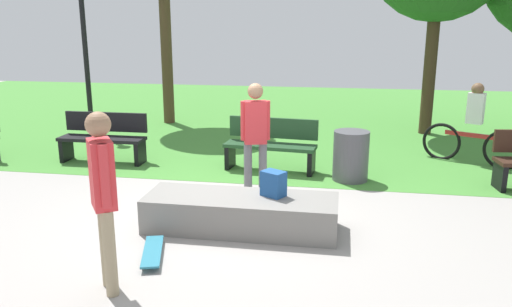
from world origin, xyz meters
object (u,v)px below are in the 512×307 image
at_px(skater_watching, 255,132).
at_px(lamp_post, 83,23).
at_px(concrete_ledge, 241,213).
at_px(skater_performing_trick, 103,189).
at_px(trash_bin, 351,156).
at_px(park_bench_far_left, 103,136).
at_px(cyclist_on_bicycle, 473,130).
at_px(backpack_on_ledge, 273,184).
at_px(skateboard_by_ledge, 153,251).
at_px(park_bench_near_path, 271,143).

bearing_deg(skater_watching, lamp_post, 139.13).
relative_size(concrete_ledge, skater_performing_trick, 1.36).
height_order(lamp_post, trash_bin, lamp_post).
height_order(park_bench_far_left, cyclist_on_bicycle, cyclist_on_bicycle).
bearing_deg(backpack_on_ledge, skateboard_by_ledge, 71.14).
xyz_separation_m(park_bench_near_path, trash_bin, (1.38, -0.37, -0.07)).
distance_m(park_bench_far_left, cyclist_on_bicycle, 6.83).
height_order(skateboard_by_ledge, cyclist_on_bicycle, cyclist_on_bicycle).
bearing_deg(concrete_ledge, trash_bin, 59.50).
bearing_deg(backpack_on_ledge, cyclist_on_bicycle, -100.63).
height_order(park_bench_near_path, trash_bin, park_bench_near_path).
distance_m(concrete_ledge, skater_watching, 1.47).
height_order(skater_performing_trick, skateboard_by_ledge, skater_performing_trick).
relative_size(skater_watching, trash_bin, 2.06).
bearing_deg(skater_performing_trick, trash_bin, 59.82).
height_order(park_bench_far_left, park_bench_near_path, same).
distance_m(lamp_post, cyclist_on_bicycle, 8.72).
relative_size(skateboard_by_ledge, park_bench_near_path, 0.50).
bearing_deg(backpack_on_ledge, concrete_ledge, 45.10).
relative_size(skateboard_by_ledge, park_bench_far_left, 0.51).
height_order(concrete_ledge, park_bench_near_path, park_bench_near_path).
bearing_deg(park_bench_near_path, trash_bin, -14.95).
height_order(concrete_ledge, skater_watching, skater_watching).
distance_m(concrete_ledge, park_bench_far_left, 4.18).
relative_size(concrete_ledge, trash_bin, 2.91).
relative_size(concrete_ledge, skateboard_by_ledge, 2.92).
bearing_deg(skater_watching, skateboard_by_ledge, -109.87).
height_order(skater_watching, lamp_post, lamp_post).
bearing_deg(skateboard_by_ledge, park_bench_near_path, 77.39).
xyz_separation_m(backpack_on_ledge, lamp_post, (-5.17, 5.25, 1.93)).
bearing_deg(park_bench_far_left, park_bench_near_path, -0.49).
xyz_separation_m(park_bench_near_path, cyclist_on_bicycle, (3.59, 1.06, 0.15)).
bearing_deg(skateboard_by_ledge, trash_bin, 56.17).
height_order(skater_performing_trick, park_bench_near_path, skater_performing_trick).
bearing_deg(park_bench_far_left, cyclist_on_bicycle, 8.75).
bearing_deg(concrete_ledge, skateboard_by_ledge, -131.07).
bearing_deg(cyclist_on_bicycle, skater_performing_trick, -129.84).
distance_m(skateboard_by_ledge, cyclist_on_bicycle, 6.47).
bearing_deg(skateboard_by_ledge, lamp_post, 122.17).
relative_size(skateboard_by_ledge, trash_bin, 1.00).
bearing_deg(concrete_ledge, skater_watching, 91.43).
bearing_deg(lamp_post, skater_performing_trick, -61.56).
relative_size(skater_performing_trick, lamp_post, 0.43).
bearing_deg(park_bench_far_left, skater_watching, -25.38).
bearing_deg(skateboard_by_ledge, concrete_ledge, 48.93).
distance_m(park_bench_near_path, trash_bin, 1.43).
xyz_separation_m(skater_performing_trick, skateboard_by_ledge, (0.14, 0.75, -0.98)).
xyz_separation_m(skater_performing_trick, lamp_post, (-3.81, 7.04, 1.48)).
height_order(concrete_ledge, park_bench_far_left, park_bench_far_left).
relative_size(skater_performing_trick, skateboard_by_ledge, 2.15).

